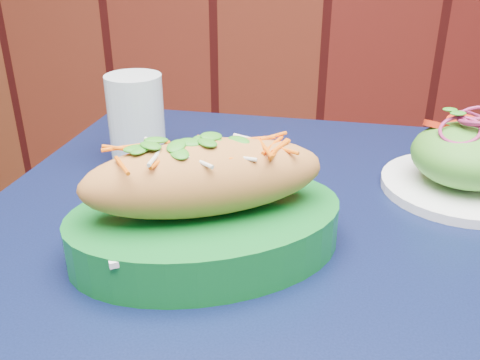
# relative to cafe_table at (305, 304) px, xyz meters

# --- Properties ---
(cafe_table) EXTENTS (0.88, 0.88, 0.75)m
(cafe_table) POSITION_rel_cafe_table_xyz_m (0.00, 0.00, 0.00)
(cafe_table) COLOR black
(cafe_table) RESTS_ON ground
(banh_mi_basket) EXTENTS (0.33, 0.28, 0.13)m
(banh_mi_basket) POSITION_rel_cafe_table_xyz_m (-0.11, -0.03, 0.14)
(banh_mi_basket) COLOR #0E6923
(banh_mi_basket) RESTS_ON cafe_table
(salad_plate) EXTENTS (0.20, 0.20, 0.11)m
(salad_plate) POSITION_rel_cafe_table_xyz_m (0.20, 0.14, 0.13)
(salad_plate) COLOR white
(salad_plate) RESTS_ON cafe_table
(water_glass) EXTENTS (0.08, 0.08, 0.13)m
(water_glass) POSITION_rel_cafe_table_xyz_m (-0.24, 0.19, 0.15)
(water_glass) COLOR silver
(water_glass) RESTS_ON cafe_table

